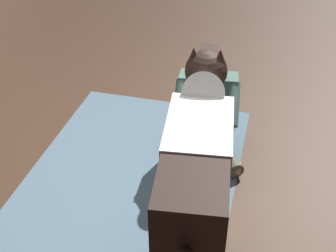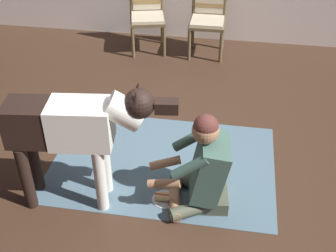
% 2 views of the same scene
% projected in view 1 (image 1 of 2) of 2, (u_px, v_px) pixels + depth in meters
% --- Properties ---
extents(ground_plane, '(13.24, 13.24, 0.00)m').
position_uv_depth(ground_plane, '(141.00, 169.00, 3.20)').
color(ground_plane, '#3D281B').
extents(area_rug, '(2.05, 1.43, 0.01)m').
position_uv_depth(area_rug, '(131.00, 178.00, 3.12)').
color(area_rug, slate).
rests_on(area_rug, ground).
extents(person_sitting_on_floor, '(0.69, 0.57, 0.86)m').
position_uv_depth(person_sitting_on_floor, '(206.00, 114.00, 3.14)').
color(person_sitting_on_floor, '#4A4F3E').
rests_on(person_sitting_on_floor, ground).
extents(large_dog, '(1.46, 0.39, 1.09)m').
position_uv_depth(large_dog, '(197.00, 164.00, 2.13)').
color(large_dog, silver).
rests_on(large_dog, ground).
extents(hot_dog_on_plate, '(0.23, 0.23, 0.06)m').
position_uv_depth(hot_dog_on_plate, '(201.00, 178.00, 3.09)').
color(hot_dog_on_plate, silver).
rests_on(hot_dog_on_plate, ground).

